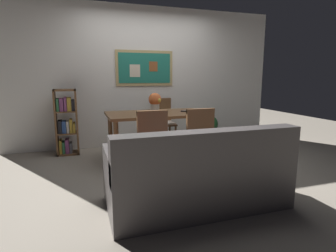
# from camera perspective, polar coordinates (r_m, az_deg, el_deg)

# --- Properties ---
(ground_plane) EXTENTS (12.00, 12.00, 0.00)m
(ground_plane) POSITION_cam_1_polar(r_m,az_deg,el_deg) (4.07, 1.01, -8.53)
(ground_plane) COLOR gray
(wall_back_with_painting) EXTENTS (5.20, 0.14, 2.60)m
(wall_back_with_painting) POSITION_cam_1_polar(r_m,az_deg,el_deg) (5.34, -4.50, 10.16)
(wall_back_with_painting) COLOR silver
(wall_back_with_painting) RESTS_ON ground_plane
(dining_table) EXTENTS (1.54, 0.88, 0.76)m
(dining_table) POSITION_cam_1_polar(r_m,az_deg,el_deg) (4.28, -2.29, 1.50)
(dining_table) COLOR brown
(dining_table) RESTS_ON ground_plane
(dining_chair_near_right) EXTENTS (0.40, 0.41, 0.91)m
(dining_chair_near_right) POSITION_cam_1_polar(r_m,az_deg,el_deg) (3.66, 6.07, -2.00)
(dining_chair_near_right) COLOR brown
(dining_chair_near_right) RESTS_ON ground_plane
(dining_chair_near_left) EXTENTS (0.40, 0.41, 0.91)m
(dining_chair_near_left) POSITION_cam_1_polar(r_m,az_deg,el_deg) (3.45, -3.67, -2.72)
(dining_chair_near_left) COLOR brown
(dining_chair_near_left) RESTS_ON ground_plane
(dining_chair_far_right) EXTENTS (0.40, 0.41, 0.91)m
(dining_chair_far_right) POSITION_cam_1_polar(r_m,az_deg,el_deg) (5.13, -1.11, 1.60)
(dining_chair_far_right) COLOR brown
(dining_chair_far_right) RESTS_ON ground_plane
(leather_couch) EXTENTS (1.80, 0.84, 0.84)m
(leather_couch) POSITION_cam_1_polar(r_m,az_deg,el_deg) (2.82, 6.35, -10.52)
(leather_couch) COLOR #514C4C
(leather_couch) RESTS_ON ground_plane
(bookshelf) EXTENTS (0.36, 0.28, 1.11)m
(bookshelf) POSITION_cam_1_polar(r_m,az_deg,el_deg) (4.91, -20.51, 0.60)
(bookshelf) COLOR brown
(bookshelf) RESTS_ON ground_plane
(potted_ivy) EXTENTS (0.35, 0.35, 0.54)m
(potted_ivy) POSITION_cam_1_polar(r_m,az_deg,el_deg) (5.65, 8.64, -0.10)
(potted_ivy) COLOR #B2ADA3
(potted_ivy) RESTS_ON ground_plane
(flower_vase) EXTENTS (0.21, 0.20, 0.30)m
(flower_vase) POSITION_cam_1_polar(r_m,az_deg,el_deg) (4.31, -2.73, 5.18)
(flower_vase) COLOR beige
(flower_vase) RESTS_ON dining_table
(tv_remote) EXTENTS (0.16, 0.11, 0.02)m
(tv_remote) POSITION_cam_1_polar(r_m,az_deg,el_deg) (4.37, 3.71, 3.11)
(tv_remote) COLOR black
(tv_remote) RESTS_ON dining_table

